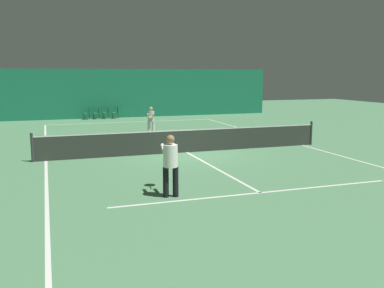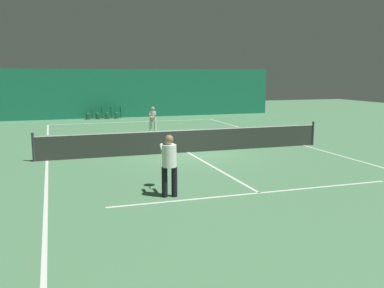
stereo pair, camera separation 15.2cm
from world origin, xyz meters
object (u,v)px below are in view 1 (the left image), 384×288
object	(u,v)px
courtside_chair_0	(88,113)
courtside_chair_3	(116,112)
courtside_chair_2	(107,112)
player_near	(170,161)
courtside_chair_1	(97,112)
tennis_net	(187,140)
player_far	(151,119)

from	to	relation	value
courtside_chair_0	courtside_chair_3	bearing A→B (deg)	90.00
courtside_chair_0	courtside_chair_2	xyz separation A→B (m)	(1.35, 0.00, 0.00)
player_near	courtside_chair_0	bearing A→B (deg)	8.93
courtside_chair_1	courtside_chair_2	bearing A→B (deg)	90.00
tennis_net	courtside_chair_0	size ratio (longest dim) A/B	14.29
player_near	courtside_chair_2	world-z (taller)	player_near
player_near	courtside_chair_1	xyz separation A→B (m)	(0.46, 20.49, -0.47)
courtside_chair_0	courtside_chair_3	distance (m)	2.02
tennis_net	courtside_chair_1	xyz separation A→B (m)	(-1.94, 14.55, -0.03)
courtside_chair_1	courtside_chair_3	xyz separation A→B (m)	(1.35, 0.00, 0.00)
tennis_net	courtside_chair_3	size ratio (longest dim) A/B	14.29
courtside_chair_2	courtside_chair_3	distance (m)	0.67
tennis_net	player_near	xyz separation A→B (m)	(-2.40, -5.94, 0.45)
player_far	courtside_chair_2	bearing A→B (deg)	-158.43
courtside_chair_0	courtside_chair_2	size ratio (longest dim) A/B	1.00
courtside_chair_0	courtside_chair_2	distance (m)	1.35
tennis_net	courtside_chair_2	xyz separation A→B (m)	(-1.27, 14.55, -0.03)
courtside_chair_3	courtside_chair_1	bearing A→B (deg)	-90.00
player_far	player_near	bearing A→B (deg)	4.26
courtside_chair_1	courtside_chair_2	world-z (taller)	same
courtside_chair_0	courtside_chair_1	distance (m)	0.67
tennis_net	player_near	size ratio (longest dim) A/B	7.30
player_near	courtside_chair_1	bearing A→B (deg)	7.05
courtside_chair_0	courtside_chair_1	world-z (taller)	same
player_far	courtside_chair_0	distance (m)	9.58
player_near	courtside_chair_0	size ratio (longest dim) A/B	1.96
courtside_chair_0	player_far	bearing A→B (deg)	14.39
player_far	courtside_chair_0	world-z (taller)	player_far
player_near	courtside_chair_3	distance (m)	20.57
tennis_net	player_far	xyz separation A→B (m)	(-0.23, 5.28, 0.36)
courtside_chair_1	courtside_chair_3	size ratio (longest dim) A/B	1.00
player_far	courtside_chair_2	size ratio (longest dim) A/B	1.78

